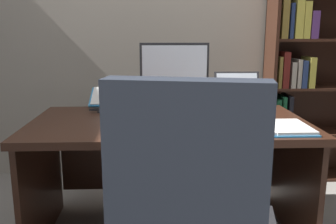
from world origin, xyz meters
name	(u,v)px	position (x,y,z in m)	size (l,w,h in m)	color
wall_back	(153,12)	(0.00, 1.90, 1.37)	(4.84, 0.12, 2.73)	#A89E8E
desk	(168,148)	(0.09, 0.89, 0.52)	(1.56, 0.82, 0.72)	#381E14
bookshelf	(309,67)	(1.25, 1.69, 0.94)	(0.87, 0.28, 1.92)	#381E14
monitor	(174,77)	(0.13, 1.09, 0.93)	(0.43, 0.16, 0.43)	#232326
laptop	(240,101)	(0.56, 1.10, 0.77)	(0.30, 0.31, 0.23)	#232326
keyboard	(179,126)	(0.13, 0.63, 0.73)	(0.42, 0.15, 0.02)	#232326
computer_mouse	(121,125)	(-0.17, 0.63, 0.74)	(0.06, 0.10, 0.04)	#232326
reading_stand_with_book	(111,99)	(-0.28, 1.15, 0.78)	(0.27, 0.26, 0.13)	#232326
open_binder	(267,128)	(0.58, 0.58, 0.73)	(0.43, 0.30, 0.02)	#2D84C6
notepad	(210,117)	(0.33, 0.85, 0.72)	(0.15, 0.21, 0.01)	silver
pen	(214,116)	(0.35, 0.85, 0.73)	(0.01, 0.01, 0.14)	maroon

